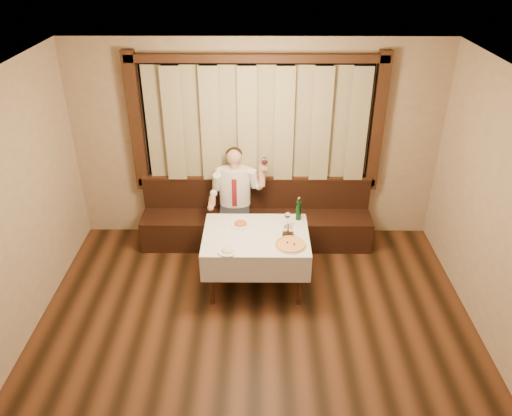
{
  "coord_description": "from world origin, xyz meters",
  "views": [
    {
      "loc": [
        0.04,
        -3.35,
        3.97
      ],
      "look_at": [
        0.0,
        1.9,
        1.0
      ],
      "focal_mm": 35.0,
      "sensor_mm": 36.0,
      "label": 1
    }
  ],
  "objects_px": {
    "dining_table": "(256,241)",
    "pizza": "(290,244)",
    "green_bottle": "(299,210)",
    "pasta_red": "(240,222)",
    "seated_man": "(235,192)",
    "pasta_cream": "(228,249)",
    "banquette": "(256,222)",
    "cruet_caddy": "(288,232)"
  },
  "relations": [
    {
      "from": "green_bottle",
      "to": "banquette",
      "type": "bearing_deg",
      "value": 128.13
    },
    {
      "from": "green_bottle",
      "to": "seated_man",
      "type": "distance_m",
      "value": 1.01
    },
    {
      "from": "pizza",
      "to": "cruet_caddy",
      "type": "bearing_deg",
      "value": 94.41
    },
    {
      "from": "banquette",
      "to": "green_bottle",
      "type": "height_order",
      "value": "green_bottle"
    },
    {
      "from": "pizza",
      "to": "dining_table",
      "type": "bearing_deg",
      "value": 147.93
    },
    {
      "from": "dining_table",
      "to": "pizza",
      "type": "bearing_deg",
      "value": -32.07
    },
    {
      "from": "pasta_red",
      "to": "seated_man",
      "type": "height_order",
      "value": "seated_man"
    },
    {
      "from": "pasta_red",
      "to": "cruet_caddy",
      "type": "xyz_separation_m",
      "value": [
        0.57,
        -0.24,
        0.01
      ]
    },
    {
      "from": "pasta_cream",
      "to": "green_bottle",
      "type": "distance_m",
      "value": 1.12
    },
    {
      "from": "cruet_caddy",
      "to": "pizza",
      "type": "bearing_deg",
      "value": -79.18
    },
    {
      "from": "pasta_cream",
      "to": "seated_man",
      "type": "xyz_separation_m",
      "value": [
        0.03,
        1.31,
        0.04
      ]
    },
    {
      "from": "pizza",
      "to": "banquette",
      "type": "bearing_deg",
      "value": 107.4
    },
    {
      "from": "pasta_red",
      "to": "pasta_cream",
      "type": "xyz_separation_m",
      "value": [
        -0.13,
        -0.59,
        -0.0
      ]
    },
    {
      "from": "pizza",
      "to": "pasta_cream",
      "type": "height_order",
      "value": "pasta_cream"
    },
    {
      "from": "banquette",
      "to": "pasta_cream",
      "type": "bearing_deg",
      "value": -102.77
    },
    {
      "from": "pasta_red",
      "to": "seated_man",
      "type": "bearing_deg",
      "value": 97.64
    },
    {
      "from": "pizza",
      "to": "pasta_red",
      "type": "distance_m",
      "value": 0.75
    },
    {
      "from": "pasta_red",
      "to": "dining_table",
      "type": "bearing_deg",
      "value": -47.43
    },
    {
      "from": "green_bottle",
      "to": "pasta_red",
      "type": "bearing_deg",
      "value": -169.02
    },
    {
      "from": "pizza",
      "to": "green_bottle",
      "type": "distance_m",
      "value": 0.62
    },
    {
      "from": "banquette",
      "to": "cruet_caddy",
      "type": "xyz_separation_m",
      "value": [
        0.38,
        -1.06,
        0.5
      ]
    },
    {
      "from": "pizza",
      "to": "cruet_caddy",
      "type": "xyz_separation_m",
      "value": [
        -0.02,
        0.22,
        0.03
      ]
    },
    {
      "from": "dining_table",
      "to": "green_bottle",
      "type": "relative_size",
      "value": 4.11
    },
    {
      "from": "cruet_caddy",
      "to": "dining_table",
      "type": "bearing_deg",
      "value": -178.54
    },
    {
      "from": "dining_table",
      "to": "banquette",
      "type": "bearing_deg",
      "value": 90.0
    },
    {
      "from": "pizza",
      "to": "seated_man",
      "type": "bearing_deg",
      "value": 120.16
    },
    {
      "from": "pizza",
      "to": "seated_man",
      "type": "distance_m",
      "value": 1.37
    },
    {
      "from": "banquette",
      "to": "dining_table",
      "type": "relative_size",
      "value": 2.52
    },
    {
      "from": "dining_table",
      "to": "pizza",
      "type": "distance_m",
      "value": 0.49
    },
    {
      "from": "green_bottle",
      "to": "seated_man",
      "type": "xyz_separation_m",
      "value": [
        -0.82,
        0.59,
        -0.06
      ]
    },
    {
      "from": "pasta_cream",
      "to": "green_bottle",
      "type": "relative_size",
      "value": 0.75
    },
    {
      "from": "banquette",
      "to": "pizza",
      "type": "xyz_separation_m",
      "value": [
        0.4,
        -1.27,
        0.46
      ]
    },
    {
      "from": "banquette",
      "to": "pasta_cream",
      "type": "height_order",
      "value": "banquette"
    },
    {
      "from": "dining_table",
      "to": "cruet_caddy",
      "type": "relative_size",
      "value": 9.0
    },
    {
      "from": "dining_table",
      "to": "pizza",
      "type": "height_order",
      "value": "pizza"
    },
    {
      "from": "pasta_cream",
      "to": "green_bottle",
      "type": "bearing_deg",
      "value": 40.65
    },
    {
      "from": "green_bottle",
      "to": "cruet_caddy",
      "type": "bearing_deg",
      "value": -111.15
    },
    {
      "from": "banquette",
      "to": "cruet_caddy",
      "type": "height_order",
      "value": "banquette"
    },
    {
      "from": "pasta_red",
      "to": "cruet_caddy",
      "type": "bearing_deg",
      "value": -22.82
    },
    {
      "from": "dining_table",
      "to": "pasta_red",
      "type": "xyz_separation_m",
      "value": [
        -0.19,
        0.21,
        0.14
      ]
    },
    {
      "from": "green_bottle",
      "to": "seated_man",
      "type": "height_order",
      "value": "seated_man"
    },
    {
      "from": "pasta_red",
      "to": "green_bottle",
      "type": "distance_m",
      "value": 0.74
    }
  ]
}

